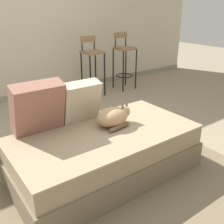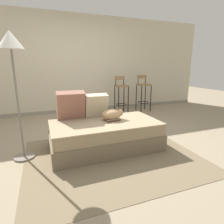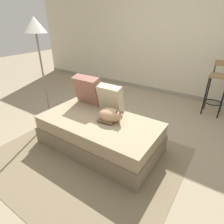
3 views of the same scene
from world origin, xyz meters
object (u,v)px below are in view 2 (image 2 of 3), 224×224
Objects in this scene: cat at (112,115)px; throw_pillow_middle at (96,105)px; couch at (105,135)px; bar_stool_near_window at (121,91)px; throw_pillow_corner at (71,105)px; floor_lamp at (12,53)px; bar_stool_by_doorway at (143,90)px.

throw_pillow_middle is at bearing 124.82° from cat.
couch is 2.39m from bar_stool_near_window.
throw_pillow_corner is at bearing 143.49° from couch.
throw_pillow_corner is at bearing 155.94° from cat.
throw_pillow_middle is at bearing 12.15° from floor_lamp.
couch is 4.24× the size of throw_pillow_middle.
bar_stool_near_window is at bearing 39.79° from floor_lamp.
couch is at bearing -154.54° from cat.
throw_pillow_middle is (0.42, 0.00, -0.03)m from throw_pillow_corner.
throw_pillow_corner reaches higher than throw_pillow_middle.
cat reaches higher than couch.
cat is 0.37× the size of bar_stool_near_window.
throw_pillow_corner is 2.36m from bar_stool_near_window.
bar_stool_by_doorway is at bearing 36.47° from throw_pillow_corner.
throw_pillow_corner is 0.27× the size of floor_lamp.
cat is (0.15, 0.07, 0.30)m from couch.
bar_stool_near_window is 0.69m from bar_stool_by_doorway.
couch is 0.99× the size of floor_lamp.
cat is 2.61m from bar_stool_by_doorway.
couch is 4.57× the size of cat.
couch is 1.70m from floor_lamp.
bar_stool_by_doorway is at bearing 49.27° from cat.
bar_stool_by_doorway is (1.71, 1.98, 0.07)m from cat.
bar_stool_by_doorway reaches higher than throw_pillow_corner.
throw_pillow_middle is at bearing -125.18° from bar_stool_near_window.
couch is 0.54m from throw_pillow_middle.
throw_pillow_middle reaches higher than cat.
couch is 3.63× the size of throw_pillow_corner.
bar_stool_by_doorway reaches higher than bar_stool_near_window.
couch is at bearing -4.64° from floor_lamp.
throw_pillow_corner is at bearing 18.65° from floor_lamp.
throw_pillow_corner reaches higher than cat.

